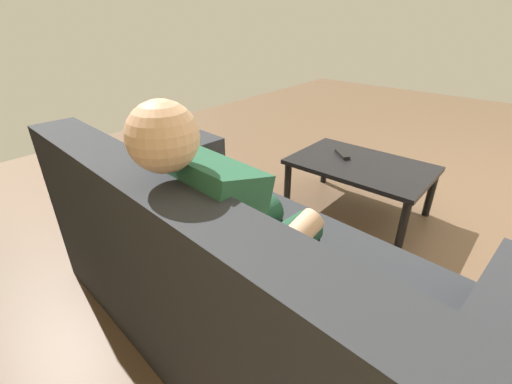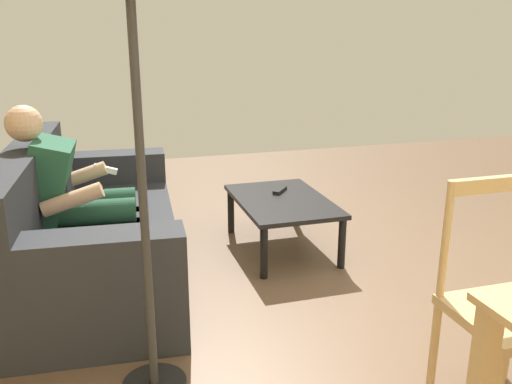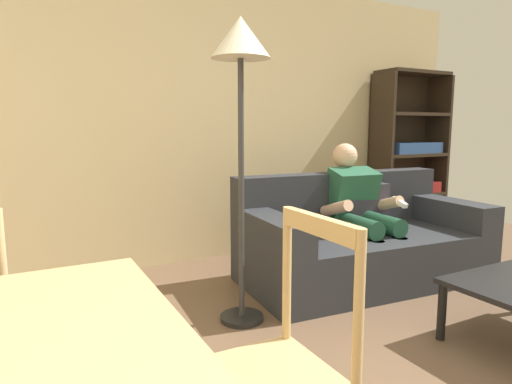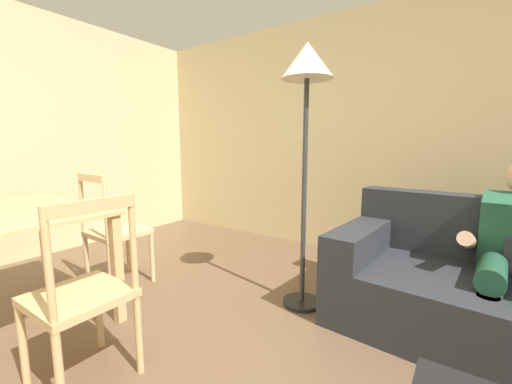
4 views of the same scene
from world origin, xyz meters
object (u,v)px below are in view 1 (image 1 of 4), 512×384
person_lounging (229,231)px  coffee_table (360,169)px  tv_remote (342,154)px  couch (244,279)px

person_lounging → coffee_table: bearing=-86.5°
coffee_table → tv_remote: 0.18m
person_lounging → coffee_table: size_ratio=1.19×
coffee_table → person_lounging: bearing=93.5°
couch → tv_remote: couch is taller
tv_remote → person_lounging: bearing=49.8°
person_lounging → tv_remote: person_lounging is taller
person_lounging → tv_remote: 1.44m
coffee_table → couch: bearing=94.8°
coffee_table → tv_remote: bearing=-13.4°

